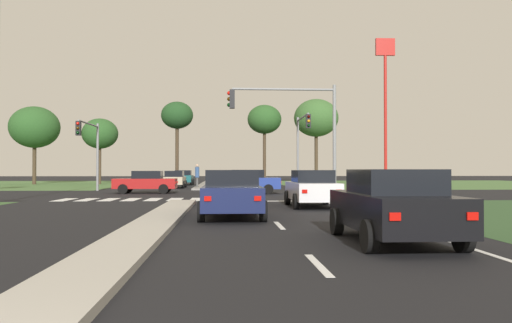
% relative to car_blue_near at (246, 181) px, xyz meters
% --- Properties ---
extents(ground_plane, '(200.00, 200.00, 0.00)m').
position_rel_car_blue_near_xyz_m(ground_plane, '(-3.36, -1.36, -0.81)').
color(ground_plane, black).
extents(grass_verge_far_right, '(35.00, 35.00, 0.01)m').
position_rel_car_blue_near_xyz_m(grass_verge_far_right, '(22.14, 23.14, -0.80)').
color(grass_verge_far_right, '#476B38').
rests_on(grass_verge_far_right, ground).
extents(median_island_near, '(1.20, 22.00, 0.14)m').
position_rel_car_blue_near_xyz_m(median_island_near, '(-3.36, -20.36, -0.74)').
color(median_island_near, '#ADA89E').
rests_on(median_island_near, ground).
extents(median_island_far, '(1.20, 36.00, 0.14)m').
position_rel_car_blue_near_xyz_m(median_island_far, '(-3.36, 23.64, -0.74)').
color(median_island_far, gray).
rests_on(median_island_far, ground).
extents(lane_dash_near, '(0.14, 2.00, 0.01)m').
position_rel_car_blue_near_xyz_m(lane_dash_near, '(0.14, -25.60, -0.80)').
color(lane_dash_near, silver).
rests_on(lane_dash_near, ground).
extents(lane_dash_second, '(0.14, 2.00, 0.01)m').
position_rel_car_blue_near_xyz_m(lane_dash_second, '(0.14, -19.60, -0.80)').
color(lane_dash_second, silver).
rests_on(lane_dash_second, ground).
extents(lane_dash_third, '(0.14, 2.00, 0.01)m').
position_rel_car_blue_near_xyz_m(lane_dash_third, '(0.14, -13.60, -0.80)').
color(lane_dash_third, silver).
rests_on(lane_dash_third, ground).
extents(lane_dash_fourth, '(0.14, 2.00, 0.01)m').
position_rel_car_blue_near_xyz_m(lane_dash_fourth, '(0.14, -7.60, -0.80)').
color(lane_dash_fourth, silver).
rests_on(lane_dash_fourth, ground).
extents(edge_line_right, '(0.14, 24.00, 0.01)m').
position_rel_car_blue_near_xyz_m(edge_line_right, '(3.49, -19.36, -0.80)').
color(edge_line_right, silver).
rests_on(edge_line_right, ground).
extents(stop_bar_near, '(6.40, 0.50, 0.01)m').
position_rel_car_blue_near_xyz_m(stop_bar_near, '(0.44, -8.36, -0.80)').
color(stop_bar_near, silver).
rests_on(stop_bar_near, ground).
extents(crosswalk_bar_near, '(0.70, 2.80, 0.01)m').
position_rel_car_blue_near_xyz_m(crosswalk_bar_near, '(-9.76, -6.56, -0.80)').
color(crosswalk_bar_near, silver).
rests_on(crosswalk_bar_near, ground).
extents(crosswalk_bar_second, '(0.70, 2.80, 0.01)m').
position_rel_car_blue_near_xyz_m(crosswalk_bar_second, '(-8.61, -6.56, -0.80)').
color(crosswalk_bar_second, silver).
rests_on(crosswalk_bar_second, ground).
extents(crosswalk_bar_third, '(0.70, 2.80, 0.01)m').
position_rel_car_blue_near_xyz_m(crosswalk_bar_third, '(-7.46, -6.56, -0.80)').
color(crosswalk_bar_third, silver).
rests_on(crosswalk_bar_third, ground).
extents(crosswalk_bar_fourth, '(0.70, 2.80, 0.01)m').
position_rel_car_blue_near_xyz_m(crosswalk_bar_fourth, '(-6.31, -6.56, -0.80)').
color(crosswalk_bar_fourth, silver).
rests_on(crosswalk_bar_fourth, ground).
extents(crosswalk_bar_fifth, '(0.70, 2.80, 0.01)m').
position_rel_car_blue_near_xyz_m(crosswalk_bar_fifth, '(-5.16, -6.56, -0.80)').
color(crosswalk_bar_fifth, silver).
rests_on(crosswalk_bar_fifth, ground).
extents(crosswalk_bar_sixth, '(0.70, 2.80, 0.01)m').
position_rel_car_blue_near_xyz_m(crosswalk_bar_sixth, '(-4.01, -6.56, -0.80)').
color(crosswalk_bar_sixth, silver).
rests_on(crosswalk_bar_sixth, ground).
extents(crosswalk_bar_seventh, '(0.70, 2.80, 0.01)m').
position_rel_car_blue_near_xyz_m(crosswalk_bar_seventh, '(-2.86, -6.56, -0.80)').
color(crosswalk_bar_seventh, silver).
rests_on(crosswalk_bar_seventh, ground).
extents(crosswalk_bar_eighth, '(0.70, 2.80, 0.01)m').
position_rel_car_blue_near_xyz_m(crosswalk_bar_eighth, '(-1.71, -6.56, -0.80)').
color(crosswalk_bar_eighth, silver).
rests_on(crosswalk_bar_eighth, ground).
extents(car_blue_near, '(4.61, 2.05, 1.58)m').
position_rel_car_blue_near_xyz_m(car_blue_near, '(0.00, 0.00, 0.00)').
color(car_blue_near, navy).
rests_on(car_blue_near, ground).
extents(car_red_second, '(4.16, 2.07, 1.51)m').
position_rel_car_blue_near_xyz_m(car_red_second, '(-6.70, 0.95, -0.04)').
color(car_red_second, '#A31919').
rests_on(car_red_second, ground).
extents(car_navy_third, '(2.08, 4.58, 1.56)m').
position_rel_car_blue_near_xyz_m(car_navy_third, '(-1.17, -17.17, -0.01)').
color(car_navy_third, '#161E47').
rests_on(car_navy_third, ground).
extents(car_beige_fourth, '(1.96, 4.32, 1.49)m').
position_rel_car_blue_near_xyz_m(car_beige_fourth, '(-5.79, 11.13, -0.04)').
color(car_beige_fourth, '#BCAD8E').
rests_on(car_beige_fourth, ground).
extents(car_teal_fifth, '(2.10, 4.20, 1.54)m').
position_rel_car_blue_near_xyz_m(car_teal_fifth, '(-5.71, 19.89, -0.02)').
color(car_teal_fifth, '#19565B').
rests_on(car_teal_fifth, ground).
extents(car_white_sixth, '(1.96, 4.49, 1.56)m').
position_rel_car_blue_near_xyz_m(car_white_sixth, '(2.30, -12.44, -0.01)').
color(car_white_sixth, silver).
rests_on(car_white_sixth, ground).
extents(car_maroon_seventh, '(2.09, 4.32, 1.49)m').
position_rel_car_blue_near_xyz_m(car_maroon_seventh, '(-0.95, -10.65, -0.04)').
color(car_maroon_seventh, maroon).
rests_on(car_maroon_seventh, ground).
extents(car_black_eighth, '(2.02, 4.41, 1.58)m').
position_rel_car_blue_near_xyz_m(car_black_eighth, '(2.20, -23.15, -0.00)').
color(car_black_eighth, black).
rests_on(car_black_eighth, ground).
extents(traffic_signal_far_right, '(0.32, 5.32, 5.64)m').
position_rel_car_blue_near_xyz_m(traffic_signal_far_right, '(4.24, 3.30, 3.11)').
color(traffic_signal_far_right, gray).
rests_on(traffic_signal_far_right, ground).
extents(traffic_signal_near_right, '(5.61, 0.32, 5.95)m').
position_rel_car_blue_near_xyz_m(traffic_signal_near_right, '(2.23, -7.96, 3.33)').
color(traffic_signal_near_right, gray).
rests_on(traffic_signal_near_right, ground).
extents(traffic_signal_far_left, '(0.32, 5.44, 5.07)m').
position_rel_car_blue_near_xyz_m(traffic_signal_far_left, '(-10.96, 3.14, 2.75)').
color(traffic_signal_far_left, gray).
rests_on(traffic_signal_far_left, ground).
extents(pedestrian_at_median, '(0.34, 0.34, 1.90)m').
position_rel_car_blue_near_xyz_m(pedestrian_at_median, '(-3.65, 8.17, 0.50)').
color(pedestrian_at_median, '#4C4C4C').
rests_on(pedestrian_at_median, median_island_far).
extents(fastfood_pole_sign, '(1.80, 0.40, 13.86)m').
position_rel_car_blue_near_xyz_m(fastfood_pole_sign, '(13.56, 12.89, 9.11)').
color(fastfood_pole_sign, red).
rests_on(fastfood_pole_sign, ground).
extents(treeline_near, '(5.32, 5.32, 8.49)m').
position_rel_car_blue_near_xyz_m(treeline_near, '(-22.09, 23.13, 5.41)').
color(treeline_near, '#423323').
rests_on(treeline_near, ground).
extents(treeline_second, '(3.96, 3.96, 7.31)m').
position_rel_car_blue_near_xyz_m(treeline_second, '(-15.28, 23.98, 4.79)').
color(treeline_second, '#423323').
rests_on(treeline_second, ground).
extents(treeline_third, '(3.69, 3.69, 9.49)m').
position_rel_car_blue_near_xyz_m(treeline_third, '(-6.91, 25.74, 7.00)').
color(treeline_third, '#423323').
rests_on(treeline_third, ground).
extents(treeline_fourth, '(4.09, 4.09, 9.41)m').
position_rel_car_blue_near_xyz_m(treeline_fourth, '(3.38, 27.40, 6.80)').
color(treeline_fourth, '#423323').
rests_on(treeline_fourth, ground).
extents(treeline_fifth, '(5.19, 5.19, 9.88)m').
position_rel_car_blue_near_xyz_m(treeline_fifth, '(9.30, 25.43, 6.83)').
color(treeline_fifth, '#423323').
rests_on(treeline_fifth, ground).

